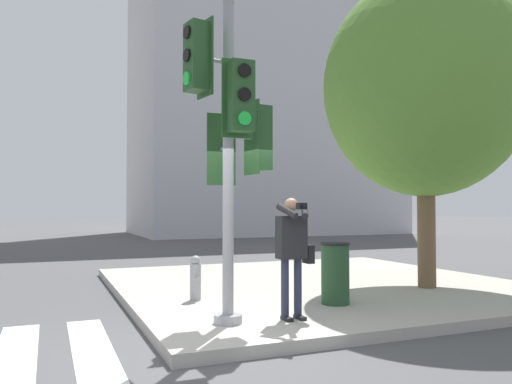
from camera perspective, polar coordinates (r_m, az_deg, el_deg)
ground_plane at (r=6.20m, az=-6.01°, el=-17.74°), size 160.00×160.00×0.00m
sidewalk_corner at (r=10.71m, az=6.86°, el=-10.55°), size 8.00×8.00×0.16m
traffic_signal_pole at (r=6.80m, az=-3.12°, el=7.16°), size 1.29×1.28×4.44m
person_photographer at (r=7.00m, az=4.22°, el=-6.26°), size 0.58×0.54×1.68m
street_tree at (r=10.58m, az=18.73°, el=11.35°), size 3.97×3.97×6.14m
fire_hydrant at (r=8.54m, az=-6.93°, el=-9.73°), size 0.18×0.24×0.74m
trash_bin at (r=8.22m, az=9.04°, el=-9.14°), size 0.47×0.47×0.99m
building_right at (r=35.77m, az=0.93°, el=12.92°), size 17.51×10.08×21.65m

